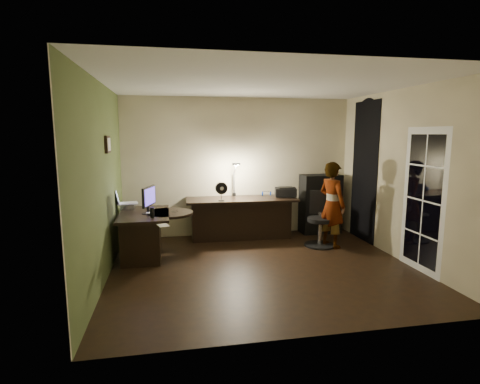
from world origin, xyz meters
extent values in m
cube|color=black|center=(0.00, 0.00, -0.01)|extent=(4.50, 4.00, 0.01)
cube|color=silver|center=(0.00, 0.00, 2.71)|extent=(4.50, 4.00, 0.01)
cube|color=#C0B58F|center=(0.00, 2.00, 1.35)|extent=(4.50, 0.01, 2.70)
cube|color=#C0B58F|center=(0.00, -2.00, 1.35)|extent=(4.50, 0.01, 2.70)
cube|color=#C0B58F|center=(-2.25, 0.00, 1.35)|extent=(0.01, 4.00, 2.70)
cube|color=#C0B58F|center=(2.25, 0.00, 1.35)|extent=(0.01, 4.00, 2.70)
cube|color=#4B5C2D|center=(-2.24, 0.00, 1.35)|extent=(0.00, 4.00, 2.70)
cube|color=black|center=(2.24, 1.15, 1.30)|extent=(0.01, 0.90, 2.60)
cube|color=white|center=(2.24, -0.55, 1.05)|extent=(0.02, 0.92, 2.10)
cube|color=black|center=(-2.22, 0.45, 1.85)|extent=(0.04, 0.30, 0.25)
cube|color=black|center=(-1.77, 0.83, 0.37)|extent=(0.79, 1.28, 0.74)
cube|color=black|center=(-0.01, 1.63, 0.39)|extent=(2.12, 0.80, 0.79)
cube|color=black|center=(1.65, 1.78, 0.59)|extent=(0.80, 0.42, 1.19)
cube|color=silver|center=(-2.06, 1.20, 0.78)|extent=(0.26, 0.22, 0.10)
cube|color=silver|center=(-2.06, 1.20, 0.96)|extent=(0.40, 0.38, 0.24)
cube|color=black|center=(-1.70, 0.77, 0.89)|extent=(0.24, 0.49, 0.32)
ellipsoid|color=silver|center=(-1.71, 0.78, 0.75)|extent=(0.09, 0.11, 0.04)
cube|color=black|center=(-1.31, 0.83, 0.73)|extent=(0.10, 0.13, 0.01)
cube|color=black|center=(-1.24, 0.87, 0.74)|extent=(0.03, 0.14, 0.01)
cylinder|color=black|center=(-1.62, 0.46, 0.81)|extent=(0.07, 0.07, 0.17)
cube|color=silver|center=(-1.45, -0.07, 0.74)|extent=(0.19, 0.22, 0.01)
cube|color=black|center=(-0.44, 1.34, 0.97)|extent=(0.23, 0.15, 0.34)
cube|color=#0C2C9E|center=(0.51, 1.74, 0.85)|extent=(0.22, 0.14, 0.10)
cube|color=black|center=(0.86, 1.61, 0.89)|extent=(0.46, 0.39, 0.18)
cube|color=black|center=(-0.12, 1.83, 1.16)|extent=(0.25, 0.35, 0.71)
cube|color=black|center=(1.28, 0.88, 0.49)|extent=(0.71, 0.71, 0.98)
imported|color=#D8A88C|center=(1.46, 0.81, 0.76)|extent=(0.54, 0.64, 1.52)
camera|label=1|loc=(-1.34, -5.27, 2.00)|focal=28.00mm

